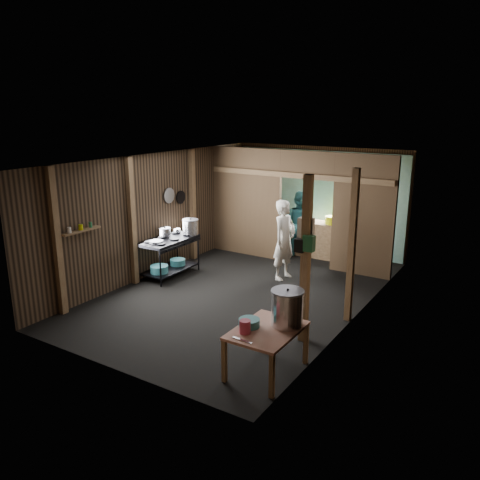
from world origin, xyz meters
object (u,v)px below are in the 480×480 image
Objects in this scene: cook at (284,240)px; stove_pot_large at (191,227)px; stock_pot at (287,309)px; yellow_tub at (332,220)px; gas_range at (169,257)px; pink_bucket at (245,327)px; prep_table at (267,351)px.

stove_pot_large is at bearing 114.44° from cook.
stove_pot_large reaches higher than stock_pot.
yellow_tub is 0.19× the size of cook.
pink_bucket reaches higher than gas_range.
stock_pot is at bearing 55.03° from pink_bucket.
gas_range is 3.89× the size of stove_pot_large.
stove_pot_large is at bearing 72.71° from gas_range.
pink_bucket is (-0.36, -0.51, -0.15)m from stock_pot.
stock_pot is at bearing 57.33° from prep_table.
prep_table is 0.64× the size of cook.
stock_pot is 0.31× the size of cook.
cook is at bearing -99.20° from yellow_tub.
yellow_tub is (-1.41, 5.13, 0.06)m from stock_pot.
stove_pot_large is 4.57m from stock_pot.
gas_range is 2.64× the size of stock_pot.
yellow_tub is 1.89m from cook.
pink_bucket is 4.01m from cook.
stock_pot is (3.71, -2.67, -0.09)m from stove_pot_large.
stock_pot is 1.61× the size of yellow_tub.
cook is at bearing 16.62° from stove_pot_large.
cook reaches higher than yellow_tub.
gas_range is 4.45m from stock_pot.
gas_range is 4.41m from prep_table.
cook is at bearing 117.63° from stock_pot.
stove_pot_large is (0.17, 0.55, 0.57)m from gas_range.
yellow_tub is (2.30, 2.46, -0.04)m from stove_pot_large.
stock_pot is 0.65m from pink_bucket.
pink_bucket is at bearing -152.53° from cook.
yellow_tub is (2.47, 3.01, 0.53)m from gas_range.
cook is at bearing 109.65° from pink_bucket.
stove_pot_large is at bearing 140.39° from prep_table.
pink_bucket is (3.52, -2.64, 0.32)m from gas_range.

